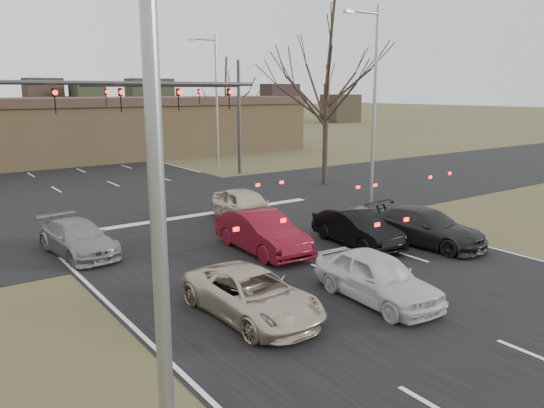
# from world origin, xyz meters

# --- Properties ---
(ground) EXTENTS (360.00, 360.00, 0.00)m
(ground) POSITION_xyz_m (0.00, 0.00, 0.00)
(ground) COLOR #444324
(ground) RESTS_ON ground
(road_main) EXTENTS (14.00, 300.00, 0.02)m
(road_main) POSITION_xyz_m (0.00, 60.00, 0.01)
(road_main) COLOR black
(road_main) RESTS_ON ground
(road_cross) EXTENTS (200.00, 14.00, 0.02)m
(road_cross) POSITION_xyz_m (0.00, 15.00, 0.01)
(road_cross) COLOR black
(road_cross) RESTS_ON ground
(building) EXTENTS (42.40, 10.40, 5.30)m
(building) POSITION_xyz_m (2.00, 38.00, 2.67)
(building) COLOR olive
(building) RESTS_ON ground
(mast_arm_near) EXTENTS (12.12, 0.24, 8.00)m
(mast_arm_near) POSITION_xyz_m (-5.23, 13.00, 5.07)
(mast_arm_near) COLOR #383A3D
(mast_arm_near) RESTS_ON ground
(mast_arm_far) EXTENTS (11.12, 0.24, 8.00)m
(mast_arm_far) POSITION_xyz_m (6.18, 23.00, 5.02)
(mast_arm_far) COLOR #383A3D
(mast_arm_far) RESTS_ON ground
(streetlight_left) EXTENTS (2.34, 0.25, 10.00)m
(streetlight_left) POSITION_xyz_m (-8.82, -4.00, 5.59)
(streetlight_left) COLOR gray
(streetlight_left) RESTS_ON ground
(streetlight_right_near) EXTENTS (2.34, 0.25, 10.00)m
(streetlight_right_near) POSITION_xyz_m (8.82, 10.00, 5.59)
(streetlight_right_near) COLOR gray
(streetlight_right_near) RESTS_ON ground
(streetlight_right_far) EXTENTS (2.34, 0.25, 10.00)m
(streetlight_right_far) POSITION_xyz_m (9.32, 27.00, 5.59)
(streetlight_right_far) COLOR gray
(streetlight_right_far) RESTS_ON ground
(tree_right_near) EXTENTS (6.90, 6.90, 11.50)m
(tree_right_near) POSITION_xyz_m (11.00, 16.00, 8.90)
(tree_right_near) COLOR black
(tree_right_near) RESTS_ON ground
(tree_right_far) EXTENTS (5.40, 5.40, 9.00)m
(tree_right_far) POSITION_xyz_m (15.00, 35.00, 6.96)
(tree_right_far) COLOR black
(tree_right_far) RESTS_ON ground
(car_silver_suv) EXTENTS (2.23, 4.57, 1.25)m
(car_silver_suv) POSITION_xyz_m (-4.00, 1.76, 0.62)
(car_silver_suv) COLOR #C0B09B
(car_silver_suv) RESTS_ON ground
(car_white_sedan) EXTENTS (1.93, 4.27, 1.42)m
(car_white_sedan) POSITION_xyz_m (-0.50, 0.60, 0.71)
(car_white_sedan) COLOR silver
(car_white_sedan) RESTS_ON ground
(car_black_hatch) EXTENTS (1.79, 4.26, 1.37)m
(car_black_hatch) POSITION_xyz_m (3.00, 4.94, 0.68)
(car_black_hatch) COLOR black
(car_black_hatch) RESTS_ON ground
(car_charcoal_sedan) EXTENTS (2.48, 5.00, 1.40)m
(car_charcoal_sedan) POSITION_xyz_m (5.25, 3.47, 0.70)
(car_charcoal_sedan) COLOR black
(car_charcoal_sedan) RESTS_ON ground
(car_grey_ahead) EXTENTS (2.21, 4.47, 1.25)m
(car_grey_ahead) POSITION_xyz_m (-6.15, 10.02, 0.62)
(car_grey_ahead) COLOR gray
(car_grey_ahead) RESTS_ON ground
(car_red_ahead) EXTENTS (1.81, 4.67, 1.51)m
(car_red_ahead) POSITION_xyz_m (-0.50, 6.35, 0.76)
(car_red_ahead) COLOR #5F0D1A
(car_red_ahead) RESTS_ON ground
(car_silver_ahead) EXTENTS (2.41, 4.76, 1.56)m
(car_silver_ahead) POSITION_xyz_m (1.40, 10.44, 0.78)
(car_silver_ahead) COLOR beige
(car_silver_ahead) RESTS_ON ground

